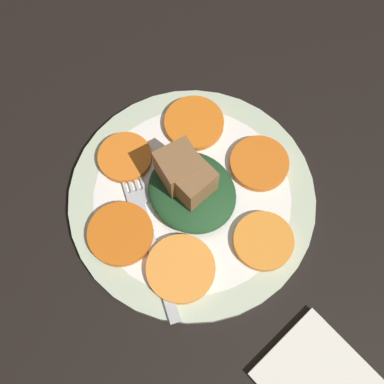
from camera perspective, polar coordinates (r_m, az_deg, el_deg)
table_slab at (r=54.50cm, az=0.00°, el=-1.19°), size 120.00×120.00×2.00cm
plate at (r=53.08cm, az=0.00°, el=-0.63°), size 27.13×27.13×1.05cm
carrot_slice_0 at (r=55.93cm, az=0.25°, el=8.19°), size 6.88×6.88×0.85cm
carrot_slice_1 at (r=54.41cm, az=-7.95°, el=4.09°), size 6.03×6.03×0.85cm
carrot_slice_2 at (r=51.24cm, az=-8.46°, el=-4.91°), size 6.96×6.96×0.85cm
carrot_slice_3 at (r=49.77cm, az=-1.35°, el=-9.06°), size 7.14×7.14×0.85cm
carrot_slice_4 at (r=51.02cm, az=8.46°, el=-5.76°), size 6.35×6.35×0.85cm
carrot_slice_5 at (r=54.10cm, az=7.98°, el=3.39°), size 6.58×6.58×0.85cm
center_pile at (r=50.42cm, az=-0.31°, el=0.89°), size 9.98×8.98×6.14cm
fork at (r=51.36cm, az=-5.41°, el=-4.15°), size 18.74×9.78×0.40cm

